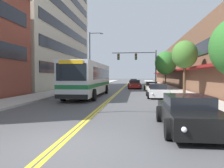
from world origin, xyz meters
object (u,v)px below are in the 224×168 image
(city_bus, at_px, (89,78))
(car_beige_moving_third, at_px, (134,82))
(car_white_parked_right_far, at_px, (158,91))
(street_tree_right_mid, at_px, (185,55))
(car_silver_parked_left_mid, at_px, (95,84))
(car_black_parked_right_foreground, at_px, (188,113))
(car_navy_moving_lead, at_px, (133,84))
(street_tree_right_far, at_px, (166,63))
(car_champagne_parked_right_mid, at_px, (151,87))
(car_red_moving_second, at_px, (135,85))
(traffic_signal_mast, at_px, (140,61))
(street_lamp_left_far, at_px, (92,56))

(city_bus, relative_size, car_beige_moving_third, 2.94)
(car_white_parked_right_far, distance_m, street_tree_right_mid, 4.64)
(car_beige_moving_third, bearing_deg, car_silver_parked_left_mid, -108.25)
(car_black_parked_right_foreground, bearing_deg, car_navy_moving_lead, 94.49)
(car_white_parked_right_far, relative_size, street_tree_right_far, 0.81)
(car_champagne_parked_right_mid, height_order, car_red_moving_second, car_red_moving_second)
(car_silver_parked_left_mid, bearing_deg, car_champagne_parked_right_mid, -28.61)
(car_navy_moving_lead, bearing_deg, street_tree_right_mid, -74.46)
(city_bus, relative_size, car_red_moving_second, 2.84)
(city_bus, relative_size, street_tree_right_mid, 2.27)
(car_black_parked_right_foreground, relative_size, car_beige_moving_third, 1.15)
(car_champagne_parked_right_mid, relative_size, traffic_signal_mast, 0.63)
(traffic_signal_mast, bearing_deg, car_navy_moving_lead, 98.02)
(car_navy_moving_lead, xyz_separation_m, street_tree_right_far, (4.87, -8.56, 3.40))
(street_tree_right_mid, bearing_deg, car_black_parked_right_foreground, -101.30)
(car_red_moving_second, height_order, street_tree_right_mid, street_tree_right_mid)
(car_black_parked_right_foreground, height_order, car_navy_moving_lead, car_black_parked_right_foreground)
(traffic_signal_mast, height_order, street_lamp_left_far, street_lamp_left_far)
(car_white_parked_right_far, bearing_deg, traffic_signal_mast, 96.80)
(city_bus, bearing_deg, car_silver_parked_left_mid, 98.29)
(car_silver_parked_left_mid, relative_size, car_beige_moving_third, 1.14)
(car_beige_moving_third, bearing_deg, city_bus, -97.21)
(car_red_moving_second, xyz_separation_m, street_tree_right_mid, (5.00, -13.17, 3.48))
(car_silver_parked_left_mid, xyz_separation_m, car_navy_moving_lead, (6.11, 6.15, -0.08))
(car_white_parked_right_far, bearing_deg, street_lamp_left_far, 123.43)
(city_bus, distance_m, car_black_parked_right_foreground, 14.74)
(car_navy_moving_lead, relative_size, traffic_signal_mast, 0.62)
(car_white_parked_right_far, distance_m, car_navy_moving_lead, 20.63)
(car_silver_parked_left_mid, distance_m, car_black_parked_right_foreground, 28.15)
(car_beige_moving_third, xyz_separation_m, street_tree_right_mid, (5.41, -31.34, 3.52))
(car_silver_parked_left_mid, bearing_deg, car_red_moving_second, 1.29)
(car_red_moving_second, xyz_separation_m, car_beige_moving_third, (-0.41, 18.17, -0.05))
(car_champagne_parked_right_mid, xyz_separation_m, traffic_signal_mast, (-1.55, 3.02, 3.68))
(car_beige_moving_third, bearing_deg, street_tree_right_far, -76.58)
(car_navy_moving_lead, height_order, car_red_moving_second, car_red_moving_second)
(car_red_moving_second, bearing_deg, street_lamp_left_far, -177.11)
(car_red_moving_second, relative_size, street_tree_right_mid, 0.80)
(car_red_moving_second, height_order, street_lamp_left_far, street_lamp_left_far)
(city_bus, height_order, car_champagne_parked_right_mid, city_bus)
(city_bus, bearing_deg, car_white_parked_right_far, -5.28)
(street_tree_right_far, bearing_deg, city_bus, -128.55)
(car_champagne_parked_right_mid, bearing_deg, street_lamp_left_far, 153.95)
(city_bus, height_order, car_silver_parked_left_mid, city_bus)
(car_silver_parked_left_mid, xyz_separation_m, car_black_parked_right_foreground, (8.70, -26.77, -0.01))
(car_champagne_parked_right_mid, xyz_separation_m, street_tree_right_mid, (2.67, -8.24, 3.55))
(car_white_parked_right_far, relative_size, car_beige_moving_third, 1.08)
(car_champagne_parked_right_mid, height_order, street_tree_right_mid, street_tree_right_mid)
(city_bus, distance_m, car_white_parked_right_far, 6.87)
(car_red_moving_second, bearing_deg, car_navy_moving_lead, 93.23)
(car_champagne_parked_right_mid, bearing_deg, street_tree_right_far, 47.19)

